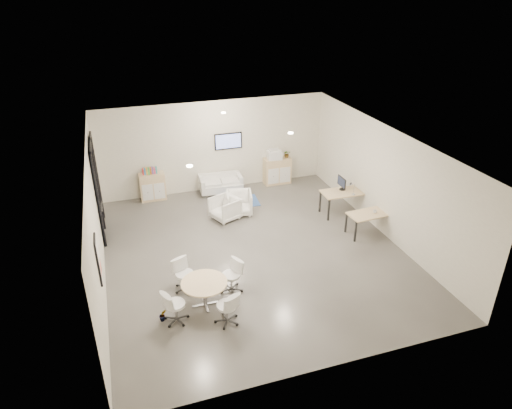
{
  "coord_description": "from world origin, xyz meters",
  "views": [
    {
      "loc": [
        -3.31,
        -10.33,
        6.92
      ],
      "look_at": [
        0.2,
        0.4,
        1.25
      ],
      "focal_mm": 32.0,
      "sensor_mm": 36.0,
      "label": 1
    }
  ],
  "objects_px": {
    "sideboard_left": "(153,187)",
    "sideboard_right": "(277,171)",
    "armchair_left": "(225,207)",
    "desk_rear": "(344,194)",
    "loveseat": "(221,184)",
    "desk_front": "(370,215)",
    "armchair_right": "(239,202)",
    "round_table": "(204,285)"
  },
  "relations": [
    {
      "from": "sideboard_right",
      "to": "round_table",
      "type": "height_order",
      "value": "sideboard_right"
    },
    {
      "from": "sideboard_right",
      "to": "loveseat",
      "type": "bearing_deg",
      "value": -176.99
    },
    {
      "from": "sideboard_left",
      "to": "loveseat",
      "type": "bearing_deg",
      "value": -3.17
    },
    {
      "from": "armchair_left",
      "to": "armchair_right",
      "type": "distance_m",
      "value": 0.58
    },
    {
      "from": "sideboard_right",
      "to": "desk_rear",
      "type": "bearing_deg",
      "value": -67.59
    },
    {
      "from": "armchair_right",
      "to": "desk_front",
      "type": "relative_size",
      "value": 0.59
    },
    {
      "from": "sideboard_right",
      "to": "round_table",
      "type": "distance_m",
      "value": 7.33
    },
    {
      "from": "armchair_left",
      "to": "desk_rear",
      "type": "bearing_deg",
      "value": 55.17
    },
    {
      "from": "loveseat",
      "to": "armchair_left",
      "type": "distance_m",
      "value": 2.04
    },
    {
      "from": "sideboard_left",
      "to": "armchair_left",
      "type": "xyz_separation_m",
      "value": [
        1.99,
        -2.14,
        -0.07
      ]
    },
    {
      "from": "armchair_right",
      "to": "sideboard_right",
      "type": "bearing_deg",
      "value": 55.8
    },
    {
      "from": "armchair_right",
      "to": "desk_rear",
      "type": "relative_size",
      "value": 0.55
    },
    {
      "from": "armchair_right",
      "to": "loveseat",
      "type": "bearing_deg",
      "value": 107.79
    },
    {
      "from": "loveseat",
      "to": "armchair_right",
      "type": "xyz_separation_m",
      "value": [
        0.17,
        -1.79,
        0.1
      ]
    },
    {
      "from": "sideboard_left",
      "to": "desk_rear",
      "type": "bearing_deg",
      "value": -27.09
    },
    {
      "from": "desk_front",
      "to": "round_table",
      "type": "height_order",
      "value": "desk_front"
    },
    {
      "from": "sideboard_left",
      "to": "round_table",
      "type": "height_order",
      "value": "sideboard_left"
    },
    {
      "from": "desk_front",
      "to": "round_table",
      "type": "relative_size",
      "value": 1.28
    },
    {
      "from": "sideboard_left",
      "to": "armchair_left",
      "type": "bearing_deg",
      "value": -46.97
    },
    {
      "from": "armchair_left",
      "to": "round_table",
      "type": "bearing_deg",
      "value": -43.68
    },
    {
      "from": "loveseat",
      "to": "round_table",
      "type": "xyz_separation_m",
      "value": [
        -1.89,
        -5.99,
        0.26
      ]
    },
    {
      "from": "sideboard_left",
      "to": "armchair_right",
      "type": "xyz_separation_m",
      "value": [
        2.53,
        -1.92,
        -0.07
      ]
    },
    {
      "from": "sideboard_left",
      "to": "round_table",
      "type": "bearing_deg",
      "value": -85.61
    },
    {
      "from": "armchair_right",
      "to": "desk_front",
      "type": "distance_m",
      "value": 4.12
    },
    {
      "from": "sideboard_left",
      "to": "armchair_left",
      "type": "relative_size",
      "value": 1.19
    },
    {
      "from": "desk_front",
      "to": "round_table",
      "type": "bearing_deg",
      "value": -166.21
    },
    {
      "from": "desk_rear",
      "to": "round_table",
      "type": "relative_size",
      "value": 1.39
    },
    {
      "from": "sideboard_left",
      "to": "loveseat",
      "type": "relative_size",
      "value": 0.62
    },
    {
      "from": "desk_front",
      "to": "round_table",
      "type": "xyz_separation_m",
      "value": [
        -5.37,
        -1.75,
        -0.06
      ]
    },
    {
      "from": "sideboard_right",
      "to": "desk_front",
      "type": "height_order",
      "value": "sideboard_right"
    },
    {
      "from": "armchair_left",
      "to": "sideboard_right",
      "type": "bearing_deg",
      "value": 107.04
    },
    {
      "from": "armchair_right",
      "to": "desk_front",
      "type": "xyz_separation_m",
      "value": [
        3.31,
        -2.45,
        0.21
      ]
    },
    {
      "from": "loveseat",
      "to": "desk_rear",
      "type": "distance_m",
      "value": 4.41
    },
    {
      "from": "sideboard_left",
      "to": "sideboard_right",
      "type": "distance_m",
      "value": 4.53
    },
    {
      "from": "desk_rear",
      "to": "round_table",
      "type": "distance_m",
      "value": 6.16
    },
    {
      "from": "sideboard_left",
      "to": "desk_rear",
      "type": "distance_m",
      "value": 6.45
    },
    {
      "from": "sideboard_left",
      "to": "desk_front",
      "type": "xyz_separation_m",
      "value": [
        5.84,
        -4.37,
        0.15
      ]
    },
    {
      "from": "loveseat",
      "to": "desk_front",
      "type": "height_order",
      "value": "desk_front"
    },
    {
      "from": "sideboard_left",
      "to": "sideboard_right",
      "type": "height_order",
      "value": "sideboard_right"
    },
    {
      "from": "loveseat",
      "to": "desk_front",
      "type": "distance_m",
      "value": 5.49
    },
    {
      "from": "desk_rear",
      "to": "round_table",
      "type": "bearing_deg",
      "value": -147.43
    },
    {
      "from": "sideboard_right",
      "to": "loveseat",
      "type": "relative_size",
      "value": 0.64
    }
  ]
}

